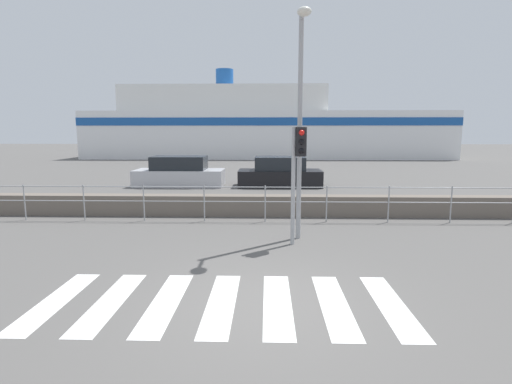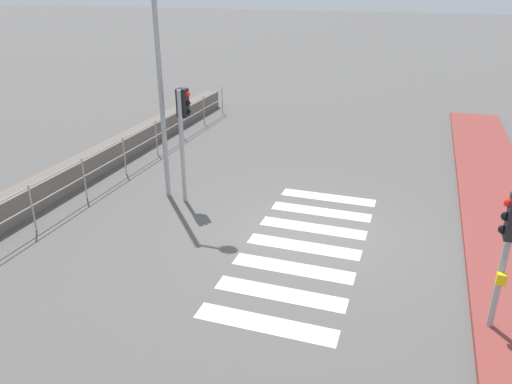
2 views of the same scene
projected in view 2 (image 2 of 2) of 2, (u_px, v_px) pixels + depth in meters
The scene contains 7 objects.
ground_plane at pixel (311, 233), 11.10m from camera, with size 160.00×160.00×0.00m, color #565451.
crosswalk at pixel (304, 247), 10.52m from camera, with size 5.85×2.40×0.01m.
seawall at pixel (57, 183), 12.93m from camera, with size 20.63×0.55×0.67m.
harbor_fence at pixel (83, 172), 12.51m from camera, with size 18.61×0.04×1.11m.
traffic_light_near at pixel (510, 237), 7.22m from camera, with size 0.34×0.32×2.45m.
traffic_light_far at pixel (183, 120), 11.95m from camera, with size 0.34×0.32×2.82m.
streetlamp at pixel (165, 60), 11.59m from camera, with size 0.32×0.99×5.53m.
Camera 2 is at (-9.72, -1.95, 5.22)m, focal length 35.00 mm.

